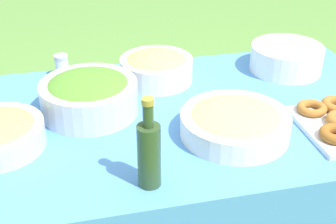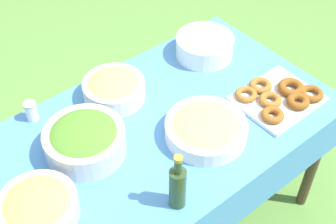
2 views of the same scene
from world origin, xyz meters
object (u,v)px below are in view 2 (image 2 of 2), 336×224
(olive_oil_bottle, at_px, (178,186))
(bread_bowl, at_px, (114,88))
(donut_platter, at_px, (279,97))
(fruit_bowl, at_px, (38,206))
(pasta_bowl, at_px, (206,128))
(plate_stack, at_px, (205,46))
(salad_bowl, at_px, (85,139))

(olive_oil_bottle, xyz_separation_m, bread_bowl, (0.14, 0.57, -0.04))
(donut_platter, xyz_separation_m, fruit_bowl, (-1.04, 0.14, 0.02))
(pasta_bowl, xyz_separation_m, bread_bowl, (-0.15, 0.40, 0.01))
(donut_platter, height_order, olive_oil_bottle, olive_oil_bottle)
(plate_stack, bearing_deg, bread_bowl, 177.21)
(bread_bowl, bearing_deg, olive_oil_bottle, -103.61)
(olive_oil_bottle, distance_m, fruit_bowl, 0.47)
(plate_stack, height_order, fruit_bowl, plate_stack)
(salad_bowl, relative_size, olive_oil_bottle, 1.25)
(bread_bowl, bearing_deg, salad_bowl, -144.99)
(salad_bowl, distance_m, olive_oil_bottle, 0.41)
(olive_oil_bottle, bearing_deg, fruit_bowl, 146.03)
(bread_bowl, bearing_deg, plate_stack, -2.79)
(pasta_bowl, relative_size, fruit_bowl, 1.18)
(plate_stack, bearing_deg, olive_oil_bottle, -138.87)
(plate_stack, xyz_separation_m, bread_bowl, (-0.49, 0.02, 0.00))
(plate_stack, distance_m, olive_oil_bottle, 0.83)
(plate_stack, bearing_deg, donut_platter, -86.09)
(pasta_bowl, relative_size, bread_bowl, 1.23)
(donut_platter, height_order, plate_stack, plate_stack)
(pasta_bowl, bearing_deg, plate_stack, 48.10)
(plate_stack, relative_size, olive_oil_bottle, 1.09)
(salad_bowl, height_order, fruit_bowl, salad_bowl)
(plate_stack, distance_m, bread_bowl, 0.49)
(plate_stack, height_order, olive_oil_bottle, olive_oil_bottle)
(fruit_bowl, bearing_deg, bread_bowl, 30.95)
(plate_stack, relative_size, bread_bowl, 1.03)
(donut_platter, bearing_deg, pasta_bowl, 172.39)
(salad_bowl, relative_size, donut_platter, 0.86)
(donut_platter, bearing_deg, salad_bowl, 160.15)
(pasta_bowl, xyz_separation_m, fruit_bowl, (-0.67, 0.09, 0.00))
(salad_bowl, relative_size, pasta_bowl, 0.95)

